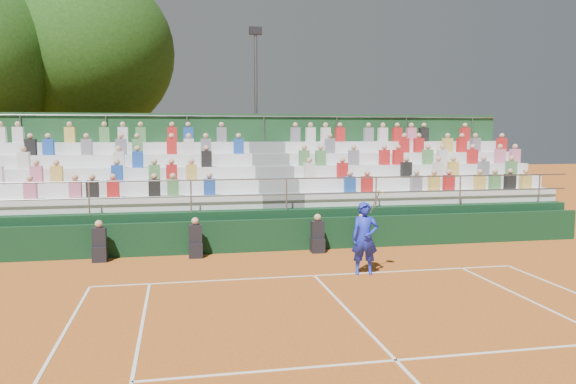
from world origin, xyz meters
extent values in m
plane|color=#B65B1E|center=(0.00, 0.00, 0.00)|extent=(90.00, 90.00, 0.00)
cube|color=white|center=(0.00, 0.00, 0.01)|extent=(11.00, 0.06, 0.01)
cube|color=white|center=(0.00, -3.20, 0.01)|extent=(0.06, 6.40, 0.01)
cube|color=white|center=(0.00, -5.49, 0.01)|extent=(8.22, 0.06, 0.01)
cube|color=black|center=(0.00, 3.20, 0.50)|extent=(20.00, 0.15, 1.00)
cube|color=black|center=(-5.61, 2.75, 0.22)|extent=(0.40, 0.40, 0.44)
cube|color=black|center=(-5.61, 2.75, 0.70)|extent=(0.38, 0.25, 0.55)
sphere|color=tan|center=(-5.61, 2.75, 1.08)|extent=(0.22, 0.22, 0.22)
cube|color=black|center=(-2.92, 2.75, 0.22)|extent=(0.40, 0.40, 0.44)
cube|color=black|center=(-2.92, 2.75, 0.70)|extent=(0.38, 0.25, 0.55)
sphere|color=tan|center=(-2.92, 2.75, 1.08)|extent=(0.22, 0.22, 0.22)
cube|color=black|center=(0.77, 2.75, 0.22)|extent=(0.40, 0.40, 0.44)
cube|color=black|center=(0.77, 2.75, 0.70)|extent=(0.38, 0.25, 0.55)
sphere|color=tan|center=(0.77, 2.75, 1.08)|extent=(0.22, 0.22, 0.22)
cube|color=black|center=(2.20, 2.75, 0.22)|extent=(0.40, 0.40, 0.44)
cube|color=black|center=(2.20, 2.75, 0.70)|extent=(0.38, 0.25, 0.55)
sphere|color=tan|center=(2.20, 2.75, 1.08)|extent=(0.22, 0.22, 0.22)
cube|color=black|center=(0.00, 6.30, 0.60)|extent=(20.00, 5.20, 1.20)
cube|color=silver|center=(-5.35, 4.62, 1.41)|extent=(9.30, 0.85, 0.42)
cube|color=silver|center=(5.35, 4.62, 1.41)|extent=(9.30, 0.85, 0.42)
cube|color=slate|center=(0.00, 4.62, 1.41)|extent=(1.40, 0.85, 0.42)
cube|color=silver|center=(-5.35, 5.47, 1.83)|extent=(9.30, 0.85, 0.42)
cube|color=silver|center=(5.35, 5.47, 1.83)|extent=(9.30, 0.85, 0.42)
cube|color=slate|center=(0.00, 5.47, 1.83)|extent=(1.40, 0.85, 0.42)
cube|color=silver|center=(-5.35, 6.33, 2.25)|extent=(9.30, 0.85, 0.42)
cube|color=silver|center=(5.35, 6.33, 2.25)|extent=(9.30, 0.85, 0.42)
cube|color=slate|center=(0.00, 6.33, 2.25)|extent=(1.40, 0.85, 0.42)
cube|color=silver|center=(-5.35, 7.17, 2.67)|extent=(9.30, 0.85, 0.42)
cube|color=silver|center=(5.35, 7.17, 2.67)|extent=(9.30, 0.85, 0.42)
cube|color=slate|center=(0.00, 7.17, 2.67)|extent=(1.40, 0.85, 0.42)
cube|color=silver|center=(-5.35, 8.03, 3.09)|extent=(9.30, 0.85, 0.42)
cube|color=silver|center=(5.35, 8.03, 3.09)|extent=(9.30, 0.85, 0.42)
cube|color=slate|center=(0.00, 8.03, 3.09)|extent=(1.40, 0.85, 0.42)
cube|color=#1B4724|center=(0.00, 8.55, 2.20)|extent=(20.00, 0.12, 4.40)
cylinder|color=gray|center=(0.00, 3.75, 2.20)|extent=(20.00, 0.05, 0.05)
cylinder|color=gray|center=(0.00, 8.45, 4.30)|extent=(20.00, 0.05, 0.05)
cube|color=pink|center=(-7.80, 4.47, 1.90)|extent=(0.36, 0.24, 0.56)
cube|color=pink|center=(-6.50, 4.47, 1.90)|extent=(0.36, 0.24, 0.56)
cube|color=black|center=(-6.00, 4.47, 1.90)|extent=(0.36, 0.24, 0.56)
cube|color=red|center=(-5.38, 4.47, 1.90)|extent=(0.36, 0.24, 0.56)
cube|color=black|center=(-4.12, 4.47, 1.90)|extent=(0.36, 0.24, 0.56)
cube|color=#4C8C4C|center=(-3.54, 4.47, 1.90)|extent=(0.36, 0.24, 0.56)
cube|color=#1E4CB2|center=(-2.39, 4.47, 1.90)|extent=(0.36, 0.24, 0.56)
cube|color=pink|center=(-7.80, 5.32, 2.32)|extent=(0.36, 0.24, 0.56)
cube|color=gold|center=(-7.19, 5.32, 2.32)|extent=(0.36, 0.24, 0.56)
cube|color=#1E4CB2|center=(-5.33, 5.32, 2.32)|extent=(0.36, 0.24, 0.56)
cube|color=#4C8C4C|center=(-4.15, 5.32, 2.32)|extent=(0.36, 0.24, 0.56)
cube|color=red|center=(-3.59, 5.32, 2.32)|extent=(0.36, 0.24, 0.56)
cube|color=gold|center=(-2.94, 5.32, 2.32)|extent=(0.36, 0.24, 0.56)
cube|color=silver|center=(-8.37, 6.17, 2.74)|extent=(0.36, 0.24, 0.56)
cube|color=silver|center=(-5.35, 6.17, 2.74)|extent=(0.36, 0.24, 0.56)
cube|color=#1E4CB2|center=(-4.73, 6.17, 2.74)|extent=(0.36, 0.24, 0.56)
cube|color=black|center=(-2.39, 6.17, 2.74)|extent=(0.36, 0.24, 0.56)
cube|color=black|center=(-8.34, 7.02, 3.16)|extent=(0.36, 0.24, 0.56)
cube|color=#1E4CB2|center=(-7.77, 7.02, 3.16)|extent=(0.36, 0.24, 0.56)
cube|color=slate|center=(-6.50, 7.02, 3.16)|extent=(0.36, 0.24, 0.56)
cube|color=slate|center=(-5.35, 7.02, 3.16)|extent=(0.36, 0.24, 0.56)
cube|color=#4C8C4C|center=(-4.78, 7.02, 3.16)|extent=(0.36, 0.24, 0.56)
cube|color=red|center=(-3.58, 7.02, 3.16)|extent=(0.36, 0.24, 0.56)
cube|color=silver|center=(-2.98, 7.02, 3.16)|extent=(0.36, 0.24, 0.56)
cube|color=slate|center=(-2.36, 7.02, 3.16)|extent=(0.36, 0.24, 0.56)
cube|color=#1E4CB2|center=(-1.17, 7.02, 3.16)|extent=(0.36, 0.24, 0.56)
cube|color=silver|center=(-9.52, 7.88, 3.58)|extent=(0.36, 0.24, 0.56)
cube|color=silver|center=(-8.94, 7.88, 3.58)|extent=(0.36, 0.24, 0.56)
cube|color=gold|center=(-7.20, 7.88, 3.58)|extent=(0.36, 0.24, 0.56)
cube|color=#4C8C4C|center=(-5.99, 7.88, 3.58)|extent=(0.36, 0.24, 0.56)
cube|color=silver|center=(-5.34, 7.88, 3.58)|extent=(0.36, 0.24, 0.56)
cube|color=#4C8C4C|center=(-4.70, 7.88, 3.58)|extent=(0.36, 0.24, 0.56)
cube|color=red|center=(-3.56, 7.88, 3.58)|extent=(0.36, 0.24, 0.56)
cube|color=#1E4CB2|center=(-2.97, 7.88, 3.58)|extent=(0.36, 0.24, 0.56)
cube|color=slate|center=(-1.72, 7.88, 3.58)|extent=(0.36, 0.24, 0.56)
cube|color=#1E4CB2|center=(2.33, 4.47, 1.90)|extent=(0.36, 0.24, 0.56)
cube|color=red|center=(2.94, 4.47, 1.90)|extent=(0.36, 0.24, 0.56)
cube|color=slate|center=(4.73, 4.47, 1.90)|extent=(0.36, 0.24, 0.56)
cube|color=gold|center=(5.39, 4.47, 1.90)|extent=(0.36, 0.24, 0.56)
cube|color=red|center=(5.95, 4.47, 1.90)|extent=(0.36, 0.24, 0.56)
cube|color=gold|center=(7.13, 4.47, 1.90)|extent=(0.36, 0.24, 0.56)
cube|color=#4C8C4C|center=(7.72, 4.47, 1.90)|extent=(0.36, 0.24, 0.56)
cube|color=black|center=(8.32, 4.47, 1.90)|extent=(0.36, 0.24, 0.56)
cube|color=gold|center=(8.95, 4.47, 1.90)|extent=(0.36, 0.24, 0.56)
cube|color=silver|center=(1.12, 5.32, 2.32)|extent=(0.36, 0.24, 0.56)
cube|color=red|center=(2.31, 5.32, 2.32)|extent=(0.36, 0.24, 0.56)
cube|color=black|center=(4.71, 5.32, 2.32)|extent=(0.36, 0.24, 0.56)
cube|color=silver|center=(5.95, 5.32, 2.32)|extent=(0.36, 0.24, 0.56)
cube|color=gold|center=(6.54, 5.32, 2.32)|extent=(0.36, 0.24, 0.56)
cube|color=slate|center=(7.76, 5.32, 2.32)|extent=(0.36, 0.24, 0.56)
cube|color=#4C8C4C|center=(8.90, 5.32, 2.32)|extent=(0.36, 0.24, 0.56)
cube|color=#4C8C4C|center=(1.12, 6.17, 2.74)|extent=(0.36, 0.24, 0.56)
cube|color=#4C8C4C|center=(1.74, 6.17, 2.74)|extent=(0.36, 0.24, 0.56)
cube|color=slate|center=(2.99, 6.17, 2.74)|extent=(0.36, 0.24, 0.56)
cube|color=red|center=(4.19, 6.17, 2.74)|extent=(0.36, 0.24, 0.56)
cube|color=red|center=(4.73, 6.17, 2.74)|extent=(0.36, 0.24, 0.56)
cube|color=#4C8C4C|center=(5.93, 6.17, 2.74)|extent=(0.36, 0.24, 0.56)
cube|color=silver|center=(6.51, 6.17, 2.74)|extent=(0.36, 0.24, 0.56)
cube|color=red|center=(7.78, 6.17, 2.74)|extent=(0.36, 0.24, 0.56)
cube|color=pink|center=(8.94, 6.17, 2.74)|extent=(0.36, 0.24, 0.56)
cube|color=pink|center=(9.58, 6.17, 2.74)|extent=(0.36, 0.24, 0.56)
cube|color=slate|center=(2.31, 7.02, 3.16)|extent=(0.36, 0.24, 0.56)
cube|color=red|center=(5.33, 7.02, 3.16)|extent=(0.36, 0.24, 0.56)
cube|color=red|center=(5.93, 7.02, 3.16)|extent=(0.36, 0.24, 0.56)
cube|color=gold|center=(7.16, 7.02, 3.16)|extent=(0.36, 0.24, 0.56)
cube|color=red|center=(7.77, 7.02, 3.16)|extent=(0.36, 0.24, 0.56)
cube|color=slate|center=(8.36, 7.02, 3.16)|extent=(0.36, 0.24, 0.56)
cube|color=red|center=(9.53, 7.02, 3.16)|extent=(0.36, 0.24, 0.56)
cube|color=slate|center=(1.15, 7.88, 3.58)|extent=(0.36, 0.24, 0.56)
cube|color=silver|center=(1.76, 7.88, 3.58)|extent=(0.36, 0.24, 0.56)
cube|color=silver|center=(2.37, 7.88, 3.58)|extent=(0.36, 0.24, 0.56)
cube|color=red|center=(2.96, 7.88, 3.58)|extent=(0.36, 0.24, 0.56)
cube|color=slate|center=(4.15, 7.88, 3.58)|extent=(0.36, 0.24, 0.56)
cube|color=silver|center=(4.76, 7.88, 3.58)|extent=(0.36, 0.24, 0.56)
cube|color=red|center=(5.37, 7.88, 3.58)|extent=(0.36, 0.24, 0.56)
cube|color=pink|center=(5.98, 7.88, 3.58)|extent=(0.36, 0.24, 0.56)
cube|color=black|center=(6.53, 7.88, 3.58)|extent=(0.36, 0.24, 0.56)
cube|color=red|center=(8.35, 7.88, 3.58)|extent=(0.36, 0.24, 0.56)
imported|color=#1B2BCA|center=(1.32, -0.06, 0.94)|extent=(0.76, 0.58, 1.88)
cylinder|color=gray|center=(1.57, -0.06, 1.85)|extent=(0.26, 0.03, 0.51)
cylinder|color=#E5D866|center=(1.72, -0.06, 2.15)|extent=(0.26, 0.28, 0.14)
cylinder|color=#3A2415|center=(-7.27, 13.97, 2.14)|extent=(0.50, 0.50, 4.28)
sphere|color=#18390F|center=(-7.27, 13.97, 7.36)|extent=(7.70, 7.70, 7.70)
cylinder|color=gray|center=(0.35, 13.27, 4.14)|extent=(0.16, 0.16, 8.28)
cube|color=black|center=(0.35, 13.27, 8.46)|extent=(0.60, 0.25, 0.35)
camera|label=1|loc=(-3.38, -13.68, 3.64)|focal=35.00mm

